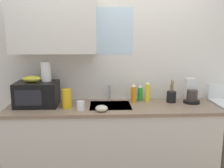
{
  "coord_description": "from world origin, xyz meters",
  "views": [
    {
      "loc": [
        -0.12,
        -2.67,
        1.68
      ],
      "look_at": [
        0.0,
        0.0,
        1.15
      ],
      "focal_mm": 39.63,
      "sensor_mm": 36.0,
      "label": 1
    }
  ],
  "objects": [
    {
      "name": "cereal_canister",
      "position": [
        -0.5,
        -0.05,
        1.0
      ],
      "size": [
        0.1,
        0.1,
        0.21
      ],
      "primitive_type": "cylinder",
      "color": "gold",
      "rests_on": "counter_unit"
    },
    {
      "name": "dish_soap_bottle_yellow",
      "position": [
        0.43,
        0.18,
        1.02
      ],
      "size": [
        0.06,
        0.06,
        0.25
      ],
      "color": "yellow",
      "rests_on": "counter_unit"
    },
    {
      "name": "dish_soap_bottle_orange",
      "position": [
        0.26,
        0.14,
        1.01
      ],
      "size": [
        0.06,
        0.06,
        0.22
      ],
      "color": "orange",
      "rests_on": "counter_unit"
    },
    {
      "name": "kitchen_wall_assembly",
      "position": [
        -0.12,
        0.31,
        1.36
      ],
      "size": [
        3.11,
        0.42,
        2.5
      ],
      "color": "silver",
      "rests_on": "ground"
    },
    {
      "name": "dish_soap_bottle_green",
      "position": [
        0.35,
        0.22,
        0.99
      ],
      "size": [
        0.06,
        0.06,
        0.2
      ],
      "color": "green",
      "rests_on": "counter_unit"
    },
    {
      "name": "sink_faucet",
      "position": [
        -0.02,
        0.24,
        0.99
      ],
      "size": [
        0.03,
        0.03,
        0.19
      ],
      "primitive_type": "cylinder",
      "color": "#B2B5BA",
      "rests_on": "counter_unit"
    },
    {
      "name": "utensil_crock",
      "position": [
        0.71,
        0.12,
        0.97
      ],
      "size": [
        0.11,
        0.11,
        0.27
      ],
      "color": "black",
      "rests_on": "counter_unit"
    },
    {
      "name": "microwave",
      "position": [
        -0.84,
        0.05,
        1.04
      ],
      "size": [
        0.46,
        0.35,
        0.27
      ],
      "color": "black",
      "rests_on": "counter_unit"
    },
    {
      "name": "coffee_maker",
      "position": [
        0.94,
        0.11,
        1.0
      ],
      "size": [
        0.19,
        0.21,
        0.28
      ],
      "color": "black",
      "rests_on": "counter_unit"
    },
    {
      "name": "banana_bunch",
      "position": [
        -0.89,
        0.05,
        1.2
      ],
      "size": [
        0.2,
        0.11,
        0.07
      ],
      "primitive_type": "ellipsoid",
      "color": "gold",
      "rests_on": "microwave"
    },
    {
      "name": "paper_towel_roll",
      "position": [
        -0.74,
        0.1,
        1.28
      ],
      "size": [
        0.11,
        0.11,
        0.22
      ],
      "primitive_type": "cylinder",
      "color": "white",
      "rests_on": "microwave"
    },
    {
      "name": "counter_unit",
      "position": [
        -0.0,
        0.0,
        0.46
      ],
      "size": [
        2.34,
        0.63,
        0.9
      ],
      "color": "silver",
      "rests_on": "ground"
    },
    {
      "name": "mug_white",
      "position": [
        -0.34,
        -0.14,
        0.95
      ],
      "size": [
        0.08,
        0.08,
        0.09
      ],
      "primitive_type": "cylinder",
      "color": "white",
      "rests_on": "counter_unit"
    },
    {
      "name": "small_bowl",
      "position": [
        -0.12,
        -0.2,
        0.93
      ],
      "size": [
        0.13,
        0.13,
        0.06
      ],
      "primitive_type": "ellipsoid",
      "color": "beige",
      "rests_on": "counter_unit"
    }
  ]
}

